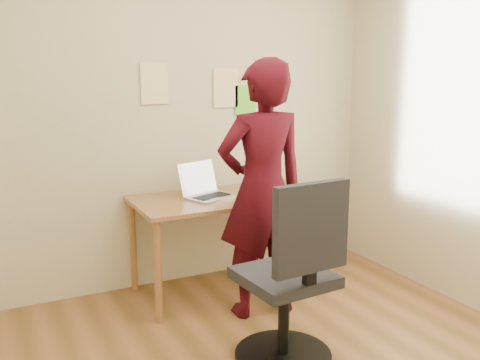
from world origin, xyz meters
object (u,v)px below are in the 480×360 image
phone (265,198)px  person (262,190)px  office_chair (292,287)px  desk (227,207)px  laptop (207,190)px

phone → person: person is taller
office_chair → desk: bearing=78.6°
person → office_chair: bearing=77.4°
desk → office_chair: 1.16m
laptop → person: (0.19, -0.50, 0.08)m
office_chair → laptop: bearing=86.2°
desk → person: size_ratio=0.80×
desk → phone: 0.31m
phone → person: 0.32m
desk → phone: phone is taller
phone → office_chair: size_ratio=0.13×
laptop → office_chair: (0.01, -1.17, -0.32)m
desk → office_chair: size_ratio=1.28×
desk → person: 0.51m
laptop → person: bearing=-89.0°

